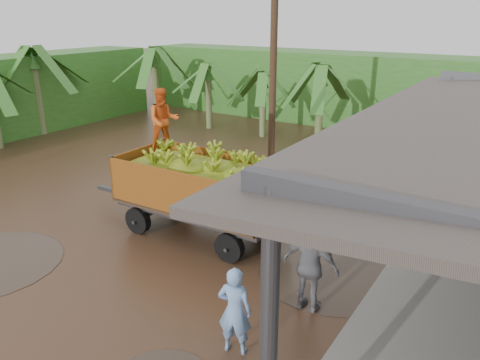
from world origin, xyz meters
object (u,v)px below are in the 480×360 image
at_px(utility_pole, 274,48).
at_px(man_grey, 311,266).
at_px(man_blue, 235,311).
at_px(banana_trailer, 200,185).

bearing_deg(utility_pole, man_grey, -55.30).
height_order(man_blue, man_grey, man_grey).
bearing_deg(man_blue, utility_pole, -80.45).
relative_size(banana_trailer, man_blue, 3.72).
distance_m(man_grey, utility_pole, 8.75).
bearing_deg(banana_trailer, man_blue, -46.97).
bearing_deg(utility_pole, man_blue, -64.43).
bearing_deg(man_grey, utility_pole, -56.81).
bearing_deg(banana_trailer, man_grey, -23.64).
relative_size(man_blue, utility_pole, 0.19).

